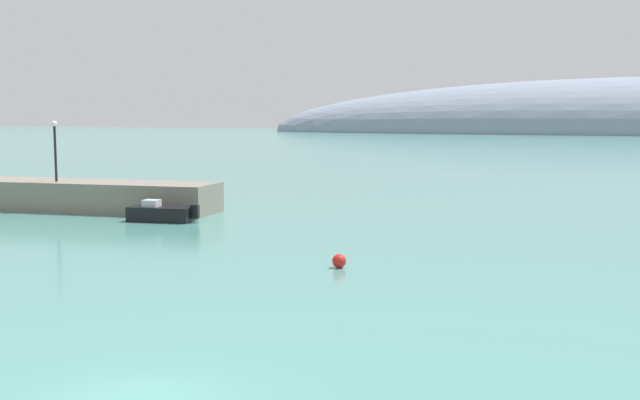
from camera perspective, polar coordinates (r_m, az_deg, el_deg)
The scene contains 4 objects.
breakwater_rocks at distance 54.17m, azimuth -20.32°, elevation 0.40°, with size 25.05×3.96×1.91m, color gray.
motorboat_black_alongside_breakwater at distance 45.67m, azimuth -11.73°, elevation -0.98°, with size 4.30×1.89×1.26m.
mooring_buoy_red at distance 31.31m, azimuth 1.44°, elevation -4.55°, with size 0.57×0.57×0.57m, color red.
harbor_lamp_post at distance 52.09m, azimuth -19.08°, elevation 3.97°, with size 0.36×0.36×3.91m.
Camera 1 is at (9.24, -13.61, 6.22)m, focal length 43.08 mm.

